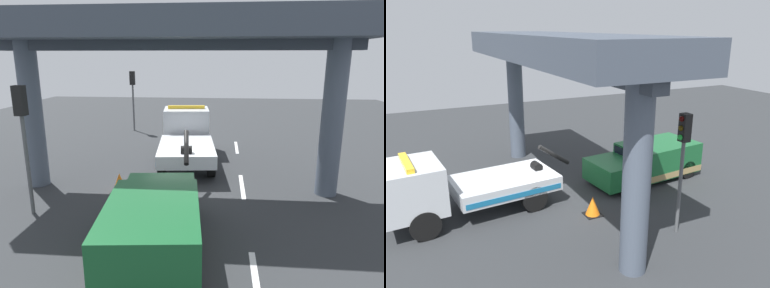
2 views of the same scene
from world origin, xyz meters
TOP-DOWN VIEW (x-y plane):
  - ground_plane at (0.00, 0.00)m, footprint 60.00×40.00m
  - lane_stripe_west at (-6.00, -2.49)m, footprint 2.60×0.16m
  - lane_stripe_mid at (0.00, -2.49)m, footprint 2.60×0.16m
  - tow_truck_white at (3.64, 0.08)m, footprint 7.34×2.99m
  - towed_van_green at (-4.92, -0.01)m, footprint 5.39×2.69m
  - overpass_structure at (-0.46, 0.00)m, footprint 3.60×13.05m
  - traffic_light_near at (-2.98, 4.38)m, footprint 0.39×0.32m
  - traffic_cone_orange at (-0.97, 2.11)m, footprint 0.61×0.61m

SIDE VIEW (x-z plane):
  - ground_plane at x=0.00m, z-range -0.10..0.00m
  - lane_stripe_west at x=-6.00m, z-range 0.00..0.01m
  - lane_stripe_mid at x=0.00m, z-range 0.00..0.01m
  - traffic_cone_orange at x=-0.97m, z-range -0.02..0.71m
  - towed_van_green at x=-4.92m, z-range -0.01..1.57m
  - tow_truck_white at x=3.64m, z-range -0.03..2.43m
  - traffic_light_near at x=-2.98m, z-range 0.95..5.05m
  - overpass_structure at x=-0.46m, z-range 2.32..8.75m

